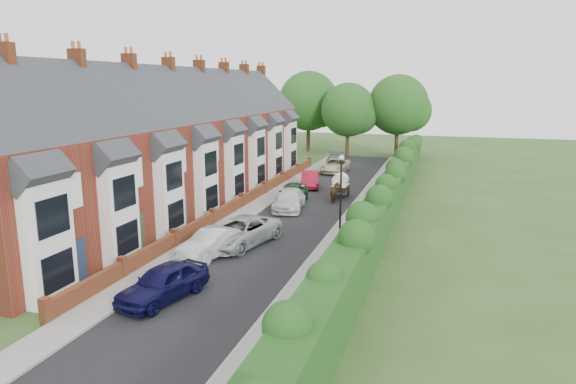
{
  "coord_description": "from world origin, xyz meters",
  "views": [
    {
      "loc": [
        9.11,
        -24.86,
        9.21
      ],
      "look_at": [
        -0.63,
        6.59,
        2.2
      ],
      "focal_mm": 32.0,
      "sensor_mm": 36.0,
      "label": 1
    }
  ],
  "objects_px": {
    "car_green": "(292,193)",
    "car_white": "(289,200)",
    "car_beige": "(335,166)",
    "horse": "(335,193)",
    "car_navy": "(163,283)",
    "horse_cart": "(340,183)",
    "car_silver_a": "(212,243)",
    "car_red": "(310,179)",
    "lamppost": "(341,187)",
    "car_grey": "(336,162)",
    "car_silver_b": "(240,232)"
  },
  "relations": [
    {
      "from": "lamppost",
      "to": "car_red",
      "type": "distance_m",
      "value": 16.35
    },
    {
      "from": "car_white",
      "to": "car_beige",
      "type": "height_order",
      "value": "same"
    },
    {
      "from": "car_red",
      "to": "car_grey",
      "type": "distance_m",
      "value": 10.35
    },
    {
      "from": "car_beige",
      "to": "horse",
      "type": "height_order",
      "value": "horse"
    },
    {
      "from": "lamppost",
      "to": "car_navy",
      "type": "distance_m",
      "value": 12.23
    },
    {
      "from": "car_red",
      "to": "car_beige",
      "type": "height_order",
      "value": "car_beige"
    },
    {
      "from": "car_silver_a",
      "to": "car_beige",
      "type": "distance_m",
      "value": 28.13
    },
    {
      "from": "car_grey",
      "to": "horse_cart",
      "type": "distance_m",
      "value": 13.92
    },
    {
      "from": "car_silver_a",
      "to": "car_red",
      "type": "height_order",
      "value": "car_silver_a"
    },
    {
      "from": "car_green",
      "to": "car_silver_a",
      "type": "bearing_deg",
      "value": -95.95
    },
    {
      "from": "car_navy",
      "to": "car_white",
      "type": "distance_m",
      "value": 17.19
    },
    {
      "from": "car_navy",
      "to": "car_grey",
      "type": "bearing_deg",
      "value": 103.26
    },
    {
      "from": "car_white",
      "to": "car_red",
      "type": "distance_m",
      "value": 8.48
    },
    {
      "from": "car_navy",
      "to": "car_grey",
      "type": "xyz_separation_m",
      "value": [
        0.02,
        35.98,
        0.02
      ]
    },
    {
      "from": "car_silver_a",
      "to": "car_silver_b",
      "type": "relative_size",
      "value": 0.77
    },
    {
      "from": "car_navy",
      "to": "car_white",
      "type": "bearing_deg",
      "value": 101.87
    },
    {
      "from": "lamppost",
      "to": "car_silver_a",
      "type": "xyz_separation_m",
      "value": [
        -6.09,
        -4.72,
        -2.57
      ]
    },
    {
      "from": "car_green",
      "to": "car_beige",
      "type": "height_order",
      "value": "car_green"
    },
    {
      "from": "car_red",
      "to": "horse",
      "type": "relative_size",
      "value": 2.5
    },
    {
      "from": "car_navy",
      "to": "car_silver_b",
      "type": "xyz_separation_m",
      "value": [
        0.24,
        8.1,
        0.02
      ]
    },
    {
      "from": "car_navy",
      "to": "horse_cart",
      "type": "relative_size",
      "value": 1.64
    },
    {
      "from": "car_red",
      "to": "car_grey",
      "type": "relative_size",
      "value": 0.78
    },
    {
      "from": "lamppost",
      "to": "car_green",
      "type": "height_order",
      "value": "lamppost"
    },
    {
      "from": "car_grey",
      "to": "car_green",
      "type": "bearing_deg",
      "value": -103.43
    },
    {
      "from": "car_white",
      "to": "car_grey",
      "type": "relative_size",
      "value": 0.91
    },
    {
      "from": "car_silver_b",
      "to": "car_beige",
      "type": "height_order",
      "value": "car_silver_b"
    },
    {
      "from": "car_navy",
      "to": "car_silver_b",
      "type": "height_order",
      "value": "car_silver_b"
    },
    {
      "from": "car_green",
      "to": "car_white",
      "type": "bearing_deg",
      "value": -83.15
    },
    {
      "from": "car_white",
      "to": "car_green",
      "type": "height_order",
      "value": "car_green"
    },
    {
      "from": "car_silver_a",
      "to": "car_green",
      "type": "distance_m",
      "value": 13.33
    },
    {
      "from": "lamppost",
      "to": "car_silver_b",
      "type": "height_order",
      "value": "lamppost"
    },
    {
      "from": "lamppost",
      "to": "car_silver_a",
      "type": "distance_m",
      "value": 8.12
    },
    {
      "from": "lamppost",
      "to": "car_green",
      "type": "distance_m",
      "value": 10.52
    },
    {
      "from": "lamppost",
      "to": "car_red",
      "type": "bearing_deg",
      "value": 111.15
    },
    {
      "from": "car_beige",
      "to": "car_grey",
      "type": "bearing_deg",
      "value": 99.79
    },
    {
      "from": "lamppost",
      "to": "car_beige",
      "type": "xyz_separation_m",
      "value": [
        -5.26,
        23.4,
        -2.57
      ]
    },
    {
      "from": "car_silver_a",
      "to": "car_white",
      "type": "relative_size",
      "value": 0.89
    },
    {
      "from": "car_silver_b",
      "to": "car_white",
      "type": "xyz_separation_m",
      "value": [
        0.19,
        9.09,
        -0.07
      ]
    },
    {
      "from": "car_green",
      "to": "car_red",
      "type": "xyz_separation_m",
      "value": [
        -0.3,
        6.46,
        -0.08
      ]
    },
    {
      "from": "car_beige",
      "to": "car_white",
      "type": "bearing_deg",
      "value": -88.66
    },
    {
      "from": "car_silver_b",
      "to": "car_grey",
      "type": "distance_m",
      "value": 27.89
    },
    {
      "from": "car_navy",
      "to": "car_silver_a",
      "type": "bearing_deg",
      "value": 108.22
    },
    {
      "from": "car_silver_a",
      "to": "car_navy",
      "type": "bearing_deg",
      "value": -72.12
    },
    {
      "from": "lamppost",
      "to": "horse_cart",
      "type": "distance_m",
      "value": 12.28
    },
    {
      "from": "car_silver_b",
      "to": "horse",
      "type": "height_order",
      "value": "car_silver_b"
    },
    {
      "from": "car_red",
      "to": "horse_cart",
      "type": "bearing_deg",
      "value": -57.37
    },
    {
      "from": "car_silver_b",
      "to": "car_red",
      "type": "distance_m",
      "value": 17.55
    },
    {
      "from": "lamppost",
      "to": "car_white",
      "type": "bearing_deg",
      "value": 128.03
    },
    {
      "from": "horse",
      "to": "car_silver_a",
      "type": "bearing_deg",
      "value": 66.37
    },
    {
      "from": "car_white",
      "to": "horse_cart",
      "type": "xyz_separation_m",
      "value": [
        2.77,
        5.25,
        0.42
      ]
    }
  ]
}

